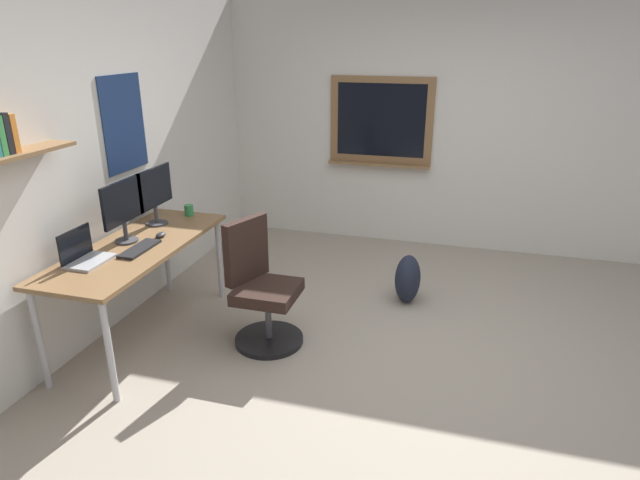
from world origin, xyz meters
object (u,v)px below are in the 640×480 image
computer_mouse (161,235)px  backpack (408,279)px  monitor_primary (123,207)px  laptop (84,254)px  keyboard (140,249)px  monitor_secondary (154,192)px  office_chair (261,291)px  coffee_mug (189,210)px  desk (138,254)px

computer_mouse → backpack: computer_mouse is taller
monitor_primary → backpack: monitor_primary is taller
backpack → laptop: bearing=126.9°
keyboard → backpack: (1.22, -1.78, -0.55)m
monitor_primary → monitor_secondary: 0.41m
computer_mouse → office_chair: bearing=-90.4°
office_chair → backpack: 1.38m
monitor_secondary → laptop: bearing=176.7°
monitor_secondary → monitor_primary: bearing=180.0°
monitor_secondary → keyboard: size_ratio=1.25×
coffee_mug → computer_mouse: bearing=-174.6°
desk → monitor_primary: (0.04, 0.10, 0.34)m
keyboard → coffee_mug: 0.81m
coffee_mug → laptop: bearing=170.6°
coffee_mug → backpack: size_ratio=0.21×
backpack → monitor_primary: bearing=119.2°
office_chair → monitor_primary: 1.18m
laptop → computer_mouse: bearing=-22.2°
office_chair → computer_mouse: bearing=89.6°
desk → backpack: 2.24m
coffee_mug → backpack: bearing=-77.4°
laptop → desk: bearing=-22.2°
monitor_primary → backpack: size_ratio=1.08×
keyboard → coffee_mug: (0.81, 0.05, 0.04)m
monitor_secondary → keyboard: 0.63m
computer_mouse → coffee_mug: (0.53, 0.05, 0.03)m
keyboard → backpack: keyboard is taller
laptop → backpack: laptop is taller
monitor_secondary → computer_mouse: bearing=-144.5°
monitor_primary → keyboard: 0.34m
monitor_primary → coffee_mug: 0.74m
office_chair → laptop: (-0.56, 1.04, 0.40)m
monitor_primary → backpack: 2.40m
desk → coffee_mug: 0.74m
laptop → backpack: 2.59m
monitor_secondary → desk: bearing=-167.2°
laptop → monitor_secondary: bearing=-3.3°
laptop → computer_mouse: 0.62m
monitor_primary → backpack: bearing=-60.8°
monitor_secondary → keyboard: bearing=-161.1°
laptop → keyboard: size_ratio=0.84×
monitor_secondary → computer_mouse: 0.41m
monitor_primary → monitor_secondary: (0.41, 0.00, 0.00)m
office_chair → coffee_mug: office_chair is taller
monitor_secondary → computer_mouse: size_ratio=4.46×
monitor_secondary → keyboard: monitor_secondary is taller
monitor_secondary → backpack: monitor_secondary is taller
desk → monitor_primary: size_ratio=3.57×
office_chair → computer_mouse: 0.89m
desk → keyboard: 0.14m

